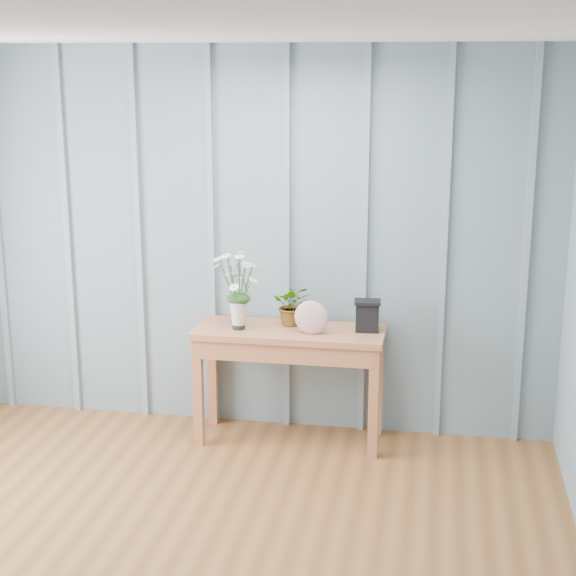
% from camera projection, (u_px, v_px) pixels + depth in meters
% --- Properties ---
extents(room_shell, '(4.00, 4.50, 2.50)m').
position_uv_depth(room_shell, '(188.00, 146.00, 4.27)').
color(room_shell, gray).
rests_on(room_shell, ground).
extents(sideboard, '(1.20, 0.45, 0.75)m').
position_uv_depth(sideboard, '(289.00, 346.00, 5.59)').
color(sideboard, '#AD6740').
rests_on(sideboard, ground).
extents(daisy_vase, '(0.36, 0.27, 0.51)m').
position_uv_depth(daisy_vase, '(238.00, 280.00, 5.48)').
color(daisy_vase, black).
rests_on(daisy_vase, sideboard).
extents(spider_plant, '(0.26, 0.23, 0.27)m').
position_uv_depth(spider_plant, '(293.00, 305.00, 5.62)').
color(spider_plant, '#193E16').
rests_on(spider_plant, sideboard).
extents(felt_disc_vessel, '(0.22, 0.08, 0.21)m').
position_uv_depth(felt_disc_vessel, '(311.00, 318.00, 5.43)').
color(felt_disc_vessel, '#994C63').
rests_on(felt_disc_vessel, sideboard).
extents(carved_box, '(0.17, 0.14, 0.20)m').
position_uv_depth(carved_box, '(367.00, 315.00, 5.49)').
color(carved_box, black).
rests_on(carved_box, sideboard).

